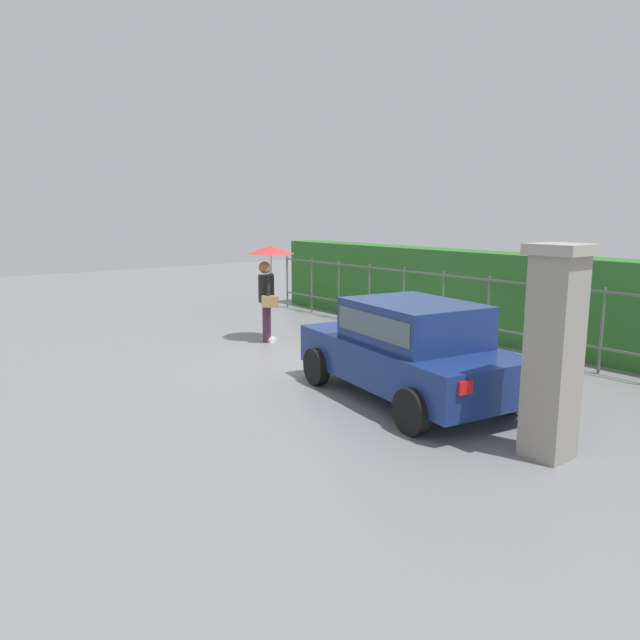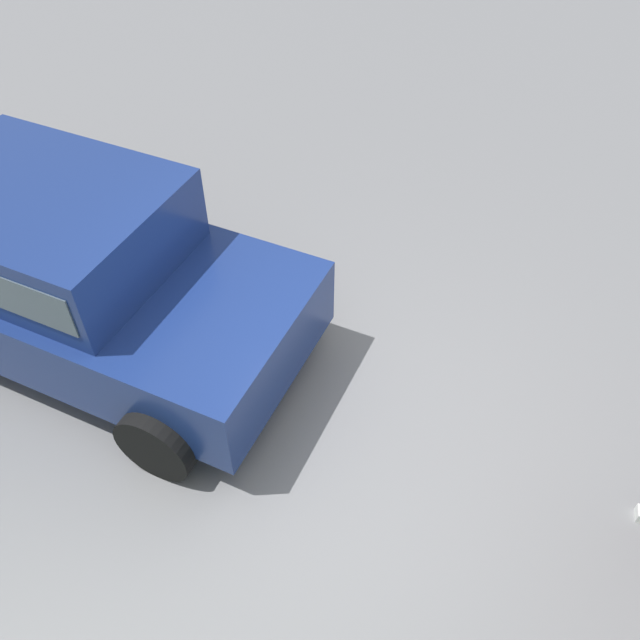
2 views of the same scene
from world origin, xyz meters
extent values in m
plane|color=slate|center=(0.00, 0.00, 0.00)|extent=(40.00, 40.00, 0.00)
cube|color=navy|center=(2.41, -0.57, 0.58)|extent=(3.92, 2.24, 0.60)
cube|color=navy|center=(2.56, -0.60, 1.18)|extent=(2.12, 1.74, 0.60)
cube|color=#4C5B66|center=(2.56, -0.60, 1.20)|extent=(1.97, 1.73, 0.33)
cylinder|color=black|center=(1.04, -1.19, 0.30)|extent=(0.62, 0.28, 0.60)
cylinder|color=black|center=(1.32, 0.47, 0.30)|extent=(0.62, 0.28, 0.60)
cylinder|color=black|center=(3.50, -1.61, 0.30)|extent=(0.62, 0.28, 0.60)
camera|label=1|loc=(8.34, -6.92, 2.76)|focal=33.33mm
camera|label=2|loc=(-0.44, 2.63, 4.18)|focal=36.98mm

